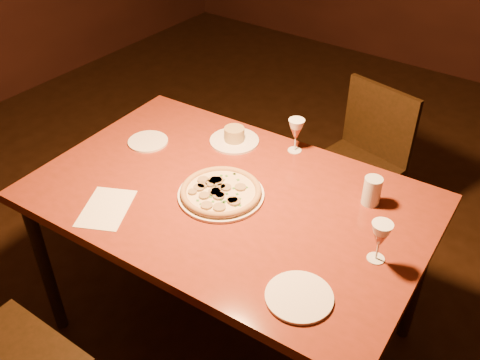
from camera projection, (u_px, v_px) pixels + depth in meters
The scene contains 11 objects.
floor at pixel (232, 336), 2.59m from camera, with size 7.00×7.00×0.00m, color black.
dining_table at pixel (229, 209), 2.17m from camera, with size 1.61×1.08×0.84m.
chair_far at pixel (361, 159), 2.92m from camera, with size 0.51×0.51×0.89m.
pizza_plate at pixel (221, 192), 2.10m from camera, with size 0.34×0.34×0.04m.
ramekin_saucer at pixel (234, 137), 2.42m from camera, with size 0.22×0.22×0.07m.
wine_glass_far at pixel (296, 136), 2.33m from camera, with size 0.07×0.07×0.16m, color #A35543, non-canonical shape.
wine_glass_right at pixel (379, 242), 1.79m from camera, with size 0.07×0.07×0.16m, color #A35543, non-canonical shape.
water_tumbler at pixel (372, 191), 2.05m from camera, with size 0.07×0.07×0.12m, color silver.
side_plate_left at pixel (148, 141), 2.43m from camera, with size 0.18×0.18×0.01m, color white.
side_plate_near at pixel (299, 297), 1.69m from camera, with size 0.22×0.22×0.01m, color white.
menu_card at pixel (106, 208), 2.05m from camera, with size 0.17×0.25×0.00m, color white.
Camera 1 is at (0.99, -1.30, 2.14)m, focal length 40.00 mm.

